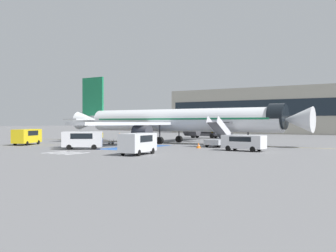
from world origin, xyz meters
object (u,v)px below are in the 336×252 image
object	(u,v)px
service_van_1	(244,141)
ground_crew_1	(120,137)
ground_crew_0	(102,137)
traffic_cone_2	(199,145)
traffic_cone_0	(75,141)
boarding_stairs_forward	(219,139)
airliner	(174,120)
service_van_0	(82,139)
baggage_cart	(105,143)
traffic_cone_1	(90,141)
service_van_3	(138,142)
terminal_building	(289,111)
service_van_2	(27,136)
fuel_tanker	(211,130)

from	to	relation	value
service_van_1	ground_crew_1	world-z (taller)	service_van_1
ground_crew_0	traffic_cone_2	xyz separation A→B (m)	(18.65, -2.34, -0.75)
traffic_cone_0	boarding_stairs_forward	bearing A→B (deg)	8.62
traffic_cone_2	ground_crew_1	bearing A→B (deg)	169.53
boarding_stairs_forward	ground_crew_1	bearing A→B (deg)	-175.47
airliner	service_van_0	world-z (taller)	airliner
boarding_stairs_forward	traffic_cone_2	distance (m)	4.14
baggage_cart	traffic_cone_1	world-z (taller)	baggage_cart
service_van_3	terminal_building	distance (m)	85.01
service_van_2	traffic_cone_2	distance (m)	26.24
ground_crew_0	traffic_cone_1	distance (m)	2.25
boarding_stairs_forward	ground_crew_0	bearing A→B (deg)	-174.53
service_van_2	traffic_cone_1	distance (m)	9.92
fuel_tanker	ground_crew_1	bearing A→B (deg)	169.35
airliner	traffic_cone_1	xyz separation A→B (m)	(-11.91, -6.64, -3.39)
service_van_2	airliner	bearing A→B (deg)	-160.07
fuel_tanker	ground_crew_0	distance (m)	28.48
ground_crew_1	traffic_cone_2	xyz separation A→B (m)	(15.52, -2.87, -0.64)
boarding_stairs_forward	ground_crew_1	world-z (taller)	boarding_stairs_forward
fuel_tanker	service_van_0	bearing A→B (deg)	177.12
ground_crew_0	traffic_cone_1	world-z (taller)	ground_crew_0
airliner	traffic_cone_2	bearing A→B (deg)	47.06
service_van_0	ground_crew_1	world-z (taller)	service_van_0
fuel_tanker	baggage_cart	size ratio (longest dim) A/B	3.23
service_van_2	traffic_cone_1	bearing A→B (deg)	-140.79
airliner	ground_crew_1	xyz separation A→B (m)	(-6.73, -5.55, -2.73)
service_van_1	traffic_cone_2	xyz separation A→B (m)	(-6.88, 1.79, -0.78)
traffic_cone_1	service_van_0	bearing A→B (deg)	-50.50
ground_crew_0	terminal_building	bearing A→B (deg)	136.44
boarding_stairs_forward	terminal_building	distance (m)	68.82
boarding_stairs_forward	service_van_0	bearing A→B (deg)	-131.35
airliner	service_van_3	world-z (taller)	airliner
ground_crew_1	airliner	bearing A→B (deg)	32.38
fuel_tanker	baggage_cart	bearing A→B (deg)	168.68
fuel_tanker	baggage_cart	distance (m)	30.43
airliner	boarding_stairs_forward	xyz separation A→B (m)	(9.88, -4.48, -2.69)
traffic_cone_0	traffic_cone_1	size ratio (longest dim) A/B	1.07
baggage_cart	ground_crew_0	distance (m)	3.52
service_van_2	traffic_cone_1	size ratio (longest dim) A/B	9.07
service_van_3	traffic_cone_1	bearing A→B (deg)	136.18
airliner	fuel_tanker	distance (m)	22.31
service_van_3	traffic_cone_2	world-z (taller)	service_van_3
ground_crew_0	service_van_0	bearing A→B (deg)	-2.88
boarding_stairs_forward	ground_crew_0	size ratio (longest dim) A/B	2.81
service_van_1	traffic_cone_1	xyz separation A→B (m)	(-27.57, 3.57, -0.80)
service_van_3	traffic_cone_2	distance (m)	12.61
boarding_stairs_forward	traffic_cone_0	distance (m)	24.03
traffic_cone_0	fuel_tanker	bearing A→B (deg)	72.09
traffic_cone_1	traffic_cone_2	distance (m)	20.77
boarding_stairs_forward	service_van_2	bearing A→B (deg)	-156.73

